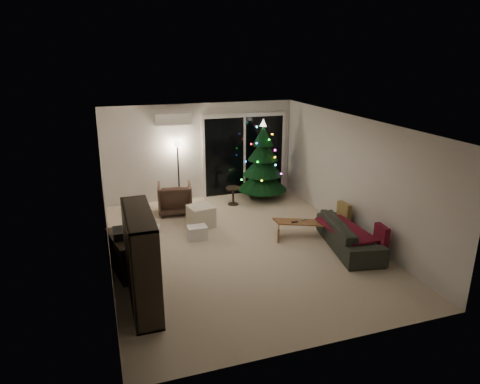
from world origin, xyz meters
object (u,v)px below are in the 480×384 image
object	(u,v)px
media_cabinet	(125,254)
coffee_table	(301,229)
sofa	(350,235)
armchair	(175,198)
bookshelf	(129,262)
christmas_tree	(263,159)

from	to	relation	value
media_cabinet	coffee_table	bearing A→B (deg)	-5.30
media_cabinet	sofa	world-z (taller)	media_cabinet
sofa	coffee_table	xyz separation A→B (m)	(-0.68, 0.80, -0.11)
sofa	media_cabinet	bearing A→B (deg)	95.45
armchair	sofa	xyz separation A→B (m)	(2.94, -3.04, -0.09)
media_cabinet	armchair	size ratio (longest dim) A/B	1.32
media_cabinet	armchair	xyz separation A→B (m)	(1.36, 2.64, 0.03)
bookshelf	christmas_tree	size ratio (longest dim) A/B	0.73
christmas_tree	media_cabinet	bearing A→B (deg)	-141.26
media_cabinet	sofa	size ratio (longest dim) A/B	0.55
media_cabinet	armchair	world-z (taller)	armchair
armchair	christmas_tree	bearing A→B (deg)	-161.97
bookshelf	armchair	world-z (taller)	bookshelf
armchair	christmas_tree	distance (m)	2.54
armchair	media_cabinet	bearing A→B (deg)	71.62
bookshelf	armchair	xyz separation A→B (m)	(1.36, 3.81, -0.40)
bookshelf	christmas_tree	xyz separation A→B (m)	(3.78, 4.20, 0.28)
media_cabinet	sofa	xyz separation A→B (m)	(4.30, -0.41, -0.05)
bookshelf	sofa	world-z (taller)	bookshelf
christmas_tree	armchair	bearing A→B (deg)	-170.82
media_cabinet	christmas_tree	world-z (taller)	christmas_tree
coffee_table	christmas_tree	distance (m)	2.79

